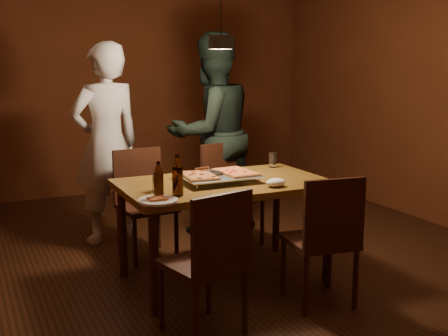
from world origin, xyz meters
name	(u,v)px	position (x,y,z in m)	size (l,w,h in m)	color
room_shell	(221,91)	(0.00, 0.00, 1.40)	(6.00, 6.00, 6.00)	#3A1D0F
dining_table	(224,191)	(-0.06, -0.17, 0.68)	(1.50, 0.90, 0.75)	brown
chair_far_left	(143,193)	(-0.44, 0.60, 0.54)	(0.45, 0.45, 0.49)	#38190F
chair_far_right	(227,184)	(0.34, 0.61, 0.54)	(0.53, 0.53, 0.49)	#38190F
chair_near_left	(211,251)	(-0.51, -0.96, 0.54)	(0.51, 0.51, 0.49)	#38190F
chair_near_right	(326,229)	(0.33, -0.90, 0.54)	(0.47, 0.47, 0.49)	#38190F
pizza_tray	(218,178)	(-0.09, -0.14, 0.77)	(0.55, 0.45, 0.05)	silver
pizza_meat	(199,175)	(-0.24, -0.14, 0.81)	(0.22, 0.34, 0.02)	maroon
pizza_cheese	(236,172)	(0.06, -0.14, 0.81)	(0.23, 0.36, 0.02)	gold
spatula	(216,172)	(-0.09, -0.11, 0.81)	(0.09, 0.24, 0.04)	silver
beer_bottle_a	(159,180)	(-0.65, -0.45, 0.87)	(0.06, 0.06, 0.24)	black
beer_bottle_b	(178,175)	(-0.51, -0.43, 0.89)	(0.07, 0.07, 0.27)	black
water_glass_left	(158,182)	(-0.59, -0.23, 0.81)	(0.07, 0.07, 0.11)	silver
water_glass_right	(273,160)	(0.54, 0.15, 0.81)	(0.06, 0.06, 0.12)	silver
plate_slice	(158,200)	(-0.69, -0.53, 0.76)	(0.25, 0.25, 0.03)	white
napkin	(276,183)	(0.20, -0.48, 0.78)	(0.14, 0.11, 0.06)	white
diner_white	(106,144)	(-0.60, 1.11, 0.89)	(0.65, 0.43, 1.78)	silver
diner_dark	(212,134)	(0.37, 1.01, 0.94)	(0.91, 0.71, 1.88)	black
pendant_lamp	(221,41)	(0.00, 0.00, 1.76)	(0.18, 0.18, 1.10)	black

